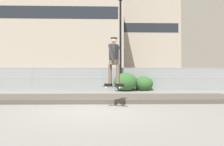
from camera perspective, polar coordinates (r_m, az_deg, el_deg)
name	(u,v)px	position (r m, az deg, el deg)	size (l,w,h in m)	color
ground_plane	(94,110)	(6.44, -5.25, -10.93)	(120.00, 120.00, 0.00)	slate
gravel_berm	(98,98)	(9.15, -4.09, -7.45)	(13.21, 2.83, 0.18)	#4C473F
skateboard	(114,86)	(6.84, 0.58, -4.02)	(0.81, 0.53, 0.07)	black
skater	(114,58)	(6.87, 0.58, 4.41)	(0.69, 0.62, 1.75)	black
chain_fence	(102,79)	(15.76, -2.96, -1.76)	(22.91, 0.06, 1.85)	gray
street_lamp	(120,33)	(15.56, 2.53, 11.87)	(0.44, 0.44, 7.50)	black
parked_car_near	(52,80)	(19.33, -17.44, -1.89)	(4.54, 2.24, 1.66)	maroon
parked_car_mid	(124,80)	(18.92, 3.56, -1.95)	(4.49, 2.12, 1.66)	#474C54
library_building	(62,34)	(47.26, -14.62, 11.22)	(27.73, 13.81, 22.43)	#9E9384
office_block	(144,42)	(57.94, 9.33, 9.14)	(18.17, 10.72, 22.93)	#9E9384
shrub_left	(125,82)	(14.86, 3.94, -2.67)	(1.83, 1.49, 1.41)	#2D5B28
shrub_center	(144,84)	(15.54, 9.40, -3.11)	(1.46, 1.20, 1.13)	#2D5B28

